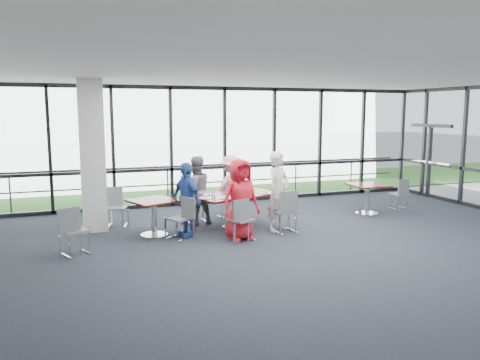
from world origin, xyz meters
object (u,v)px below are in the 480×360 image
object	(u,v)px
side_table_right	(368,189)
diner_near_right	(278,191)
structural_column	(92,156)
chair_main_nr	(285,212)
chair_main_fr	(228,200)
diner_end	(186,199)
chair_spare_r	(400,194)
diner_near_left	(240,200)
chair_spare_lb	(117,208)
diner_far_left	(196,191)
chair_spare_la	(74,231)
chair_main_fl	(196,203)
diner_far_right	(231,187)
side_table_left	(154,205)
chair_main_nl	(241,220)
main_table	(235,200)
chair_main_end	(179,219)

from	to	relation	value
side_table_right	diner_near_right	distance (m)	2.87
structural_column	chair_main_nr	xyz separation A→B (m)	(3.74, -1.59, -1.16)
chair_main_fr	chair_main_nr	bearing A→B (deg)	91.88
diner_end	chair_spare_r	distance (m)	5.90
diner_near_left	chair_spare_lb	xyz separation A→B (m)	(-2.19, 1.96, -0.39)
diner_far_left	chair_spare_la	world-z (taller)	diner_far_left
structural_column	diner_far_left	world-z (taller)	structural_column
diner_near_right	chair_spare_lb	xyz separation A→B (m)	(-3.20, 1.57, -0.43)
chair_main_fl	chair_spare_r	size ratio (longest dim) A/B	1.15
chair_main_fl	chair_spare_lb	bearing A→B (deg)	-11.37
diner_far_right	diner_far_left	bearing A→B (deg)	8.00
diner_far_left	chair_main_fr	world-z (taller)	diner_far_left
diner_near_right	chair_spare_r	bearing A→B (deg)	-17.95
side_table_left	chair_spare_lb	size ratio (longest dim) A/B	1.34
diner_near_right	diner_end	xyz separation A→B (m)	(-1.94, 0.24, -0.09)
diner_far_left	diner_end	world-z (taller)	diner_far_left
chair_main_fl	chair_main_nr	bearing A→B (deg)	132.04
diner_near_left	structural_column	bearing A→B (deg)	135.32
chair_main_nl	chair_main_nr	size ratio (longest dim) A/B	0.95
main_table	diner_far_right	xyz separation A→B (m)	(0.22, 0.90, 0.14)
chair_spare_la	chair_spare_r	world-z (taller)	chair_spare_la
main_table	diner_far_right	bearing A→B (deg)	59.19
diner_far_left	chair_main_nr	bearing A→B (deg)	128.50
diner_far_right	chair_spare_r	size ratio (longest dim) A/B	1.89
diner_near_left	chair_main_end	size ratio (longest dim) A/B	1.97
diner_near_right	diner_far_right	world-z (taller)	diner_near_right
chair_spare_lb	diner_near_left	bearing A→B (deg)	151.21
structural_column	chair_main_end	bearing A→B (deg)	-40.23
side_table_right	diner_far_left	size ratio (longest dim) A/B	0.59
diner_far_left	chair_main_fr	xyz separation A→B (m)	(0.91, 0.46, -0.36)
chair_spare_la	chair_spare_lb	bearing A→B (deg)	40.61
diner_near_left	chair_spare_lb	world-z (taller)	diner_near_left
structural_column	side_table_left	world-z (taller)	structural_column
chair_spare_la	chair_main_end	bearing A→B (deg)	-12.28
side_table_left	chair_main_nr	distance (m)	2.73
structural_column	main_table	xyz separation A→B (m)	(2.90, -0.85, -0.99)
side_table_left	chair_spare_lb	xyz separation A→B (m)	(-0.63, 1.08, -0.22)
structural_column	chair_spare_lb	distance (m)	1.29
diner_near_left	diner_far_left	world-z (taller)	diner_near_left
chair_main_fr	chair_spare_lb	xyz separation A→B (m)	(-2.60, -0.02, 0.00)
diner_far_right	chair_main_nl	world-z (taller)	diner_far_right
chair_spare_la	chair_spare_lb	distance (m)	2.09
diner_near_left	chair_spare_r	distance (m)	5.10
main_table	chair_main_fl	size ratio (longest dim) A/B	2.20
side_table_right	chair_main_nl	size ratio (longest dim) A/B	1.09
main_table	chair_main_fl	xyz separation A→B (m)	(-0.67, 0.77, -0.16)
chair_main_fr	chair_spare_lb	size ratio (longest dim) A/B	1.00
diner_far_right	chair_main_nr	size ratio (longest dim) A/B	1.70
side_table_left	chair_main_fl	bearing A→B (deg)	36.30
structural_column	diner_near_right	xyz separation A→B (m)	(3.67, -1.39, -0.75)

